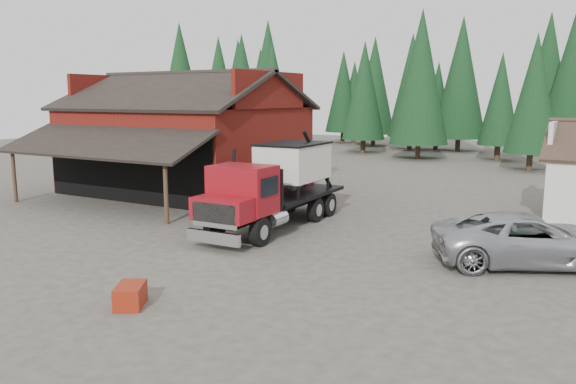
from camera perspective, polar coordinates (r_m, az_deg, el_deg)
The scene contains 9 objects.
ground at distance 20.75m, azimuth -4.52°, elevation -6.10°, with size 120.00×120.00×0.00m, color #464137.
red_barn at distance 34.68m, azimuth -10.33°, elevation 4.63°, with size 12.80×13.63×7.18m.
conifer_backdrop at distance 59.79m, azimuth 18.96°, elevation 3.70°, with size 76.00×16.00×16.00m, color black, non-canonical shape.
near_pine_a at distance 55.57m, azimuth -7.00°, elevation 10.34°, with size 4.40×4.40×11.40m.
near_pine_b at distance 46.74m, azimuth 23.74°, elevation 9.15°, with size 3.96×3.96×10.40m.
near_pine_d at distance 52.75m, azimuth 13.33°, elevation 11.29°, with size 5.28×5.28×13.40m.
feed_truck at distance 24.21m, azimuth -1.23°, elevation 0.89°, with size 2.88×9.23×4.14m.
silver_car at distance 20.58m, azimuth 23.26°, elevation -4.49°, with size 2.89×6.27×1.74m, color #ACAEB4.
equip_box at distance 16.04m, azimuth -15.72°, elevation -10.08°, with size 0.70×1.10×0.60m, color maroon.
Camera 1 is at (11.37, -16.43, 5.60)m, focal length 35.00 mm.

